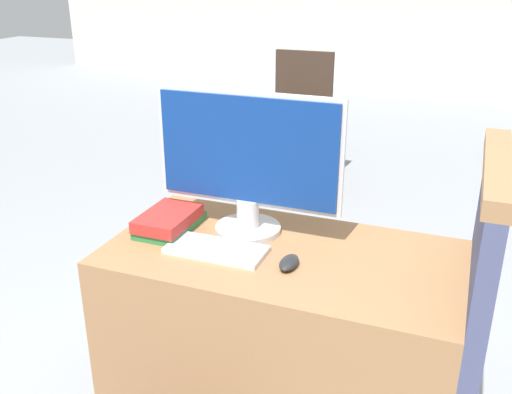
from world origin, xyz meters
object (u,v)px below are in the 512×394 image
at_px(keyboard, 216,250).
at_px(far_chair, 299,115).
at_px(monitor, 248,161).
at_px(mouse, 289,263).
at_px(book_stack, 169,221).

relative_size(keyboard, far_chair, 0.31).
distance_m(monitor, mouse, 0.36).
bearing_deg(keyboard, far_chair, 101.45).
xyz_separation_m(mouse, book_stack, (-0.46, 0.10, 0.02)).
height_order(monitor, keyboard, monitor).
xyz_separation_m(monitor, mouse, (0.20, -0.18, -0.23)).
height_order(keyboard, far_chair, far_chair).
height_order(book_stack, far_chair, far_chair).
relative_size(monitor, far_chair, 0.63).
distance_m(monitor, book_stack, 0.34).
bearing_deg(monitor, keyboard, -101.78).
bearing_deg(keyboard, monitor, 78.22).
distance_m(keyboard, far_chair, 2.63).
bearing_deg(book_stack, monitor, 18.82).
bearing_deg(mouse, keyboard, 177.85).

